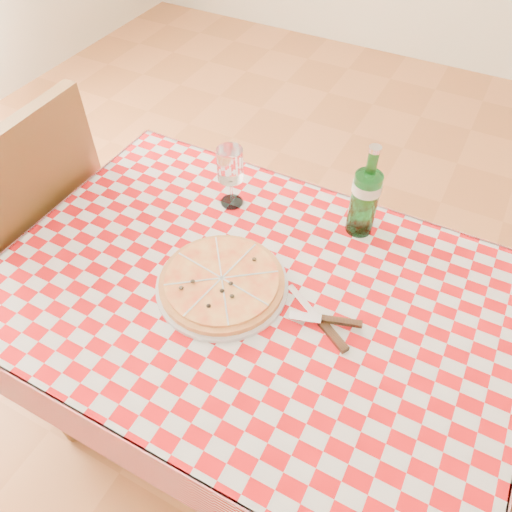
{
  "coord_description": "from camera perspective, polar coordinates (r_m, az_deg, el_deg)",
  "views": [
    {
      "loc": [
        0.37,
        -0.68,
        1.74
      ],
      "look_at": [
        -0.02,
        0.06,
        0.82
      ],
      "focal_mm": 35.0,
      "sensor_mm": 36.0,
      "label": 1
    }
  ],
  "objects": [
    {
      "name": "dining_table",
      "position": [
        1.33,
        -0.45,
        -6.62
      ],
      "size": [
        1.2,
        0.8,
        0.75
      ],
      "color": "brown",
      "rests_on": "ground"
    },
    {
      "name": "cutlery",
      "position": [
        1.19,
        7.44,
        -7.23
      ],
      "size": [
        0.25,
        0.21,
        0.03
      ],
      "primitive_type": null,
      "rotation": [
        0.0,
        0.0,
        -0.05
      ],
      "color": "silver",
      "rests_on": "tablecloth"
    },
    {
      "name": "wine_glass",
      "position": [
        1.42,
        -2.91,
        8.96
      ],
      "size": [
        0.09,
        0.09,
        0.19
      ],
      "primitive_type": null,
      "rotation": [
        0.0,
        0.0,
        0.2
      ],
      "color": "white",
      "rests_on": "tablecloth"
    },
    {
      "name": "pizza_plate",
      "position": [
        1.24,
        -3.92,
        -2.91
      ],
      "size": [
        0.38,
        0.38,
        0.04
      ],
      "primitive_type": null,
      "rotation": [
        0.0,
        0.0,
        -0.14
      ],
      "color": "#BA7B3E",
      "rests_on": "tablecloth"
    },
    {
      "name": "water_bottle",
      "position": [
        1.33,
        12.48,
        7.26
      ],
      "size": [
        0.1,
        0.1,
        0.27
      ],
      "primitive_type": null,
      "rotation": [
        0.0,
        0.0,
        -0.28
      ],
      "color": "#186022",
      "rests_on": "tablecloth"
    },
    {
      "name": "tablecloth",
      "position": [
        1.25,
        -0.47,
        -4.09
      ],
      "size": [
        1.3,
        0.9,
        0.01
      ],
      "primitive_type": "cube",
      "color": "#B30B0E",
      "rests_on": "dining_table"
    },
    {
      "name": "chair_far",
      "position": [
        1.8,
        -24.09,
        2.91
      ],
      "size": [
        0.48,
        0.48,
        1.02
      ],
      "rotation": [
        0.0,
        0.0,
        3.18
      ],
      "color": "brown",
      "rests_on": "ground"
    }
  ]
}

